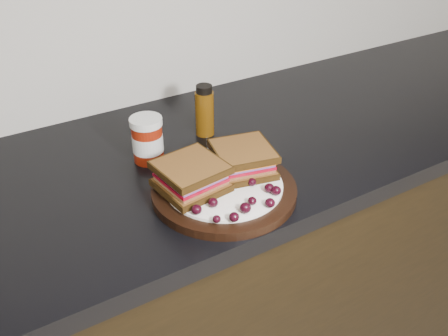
# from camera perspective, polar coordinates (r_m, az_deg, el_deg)

# --- Properties ---
(base_cabinets) EXTENTS (3.96, 0.58, 0.86)m
(base_cabinets) POSITION_cam_1_polar(r_m,az_deg,el_deg) (1.38, -4.83, -16.04)
(base_cabinets) COLOR black
(base_cabinets) RESTS_ON ground_plane
(countertop) EXTENTS (3.98, 0.60, 0.04)m
(countertop) POSITION_cam_1_polar(r_m,az_deg,el_deg) (1.08, -5.91, -0.16)
(countertop) COLOR black
(countertop) RESTS_ON base_cabinets
(plate) EXTENTS (0.28, 0.28, 0.02)m
(plate) POSITION_cam_1_polar(r_m,az_deg,el_deg) (0.96, 0.00, -2.55)
(plate) COLOR black
(plate) RESTS_ON countertop
(sandwich_left) EXTENTS (0.13, 0.13, 0.05)m
(sandwich_left) POSITION_cam_1_polar(r_m,az_deg,el_deg) (0.93, -3.81, -0.94)
(sandwich_left) COLOR brown
(sandwich_left) RESTS_ON plate
(sandwich_right) EXTENTS (0.13, 0.13, 0.05)m
(sandwich_right) POSITION_cam_1_polar(r_m,az_deg,el_deg) (0.98, 2.18, 1.01)
(sandwich_right) COLOR brown
(sandwich_right) RESTS_ON plate
(grape_0) EXTENTS (0.02, 0.02, 0.02)m
(grape_0) POSITION_cam_1_polar(r_m,az_deg,el_deg) (0.88, -3.16, -4.76)
(grape_0) COLOR black
(grape_0) RESTS_ON plate
(grape_1) EXTENTS (0.02, 0.02, 0.02)m
(grape_1) POSITION_cam_1_polar(r_m,az_deg,el_deg) (0.89, -1.26, -3.97)
(grape_1) COLOR black
(grape_1) RESTS_ON plate
(grape_2) EXTENTS (0.01, 0.01, 0.01)m
(grape_2) POSITION_cam_1_polar(r_m,az_deg,el_deg) (0.86, -0.84, -5.86)
(grape_2) COLOR black
(grape_2) RESTS_ON plate
(grape_3) EXTENTS (0.02, 0.02, 0.02)m
(grape_3) POSITION_cam_1_polar(r_m,az_deg,el_deg) (0.86, 1.16, -5.62)
(grape_3) COLOR black
(grape_3) RESTS_ON plate
(grape_4) EXTENTS (0.02, 0.02, 0.02)m
(grape_4) POSITION_cam_1_polar(r_m,az_deg,el_deg) (0.88, 2.45, -4.57)
(grape_4) COLOR black
(grape_4) RESTS_ON plate
(grape_5) EXTENTS (0.02, 0.02, 0.02)m
(grape_5) POSITION_cam_1_polar(r_m,az_deg,el_deg) (0.90, 3.24, -3.78)
(grape_5) COLOR black
(grape_5) RESTS_ON plate
(grape_6) EXTENTS (0.02, 0.02, 0.02)m
(grape_6) POSITION_cam_1_polar(r_m,az_deg,el_deg) (0.89, 5.28, -3.99)
(grape_6) COLOR black
(grape_6) RESTS_ON plate
(grape_7) EXTENTS (0.02, 0.02, 0.02)m
(grape_7) POSITION_cam_1_polar(r_m,az_deg,el_deg) (0.93, 5.97, -2.59)
(grape_7) COLOR black
(grape_7) RESTS_ON plate
(grape_8) EXTENTS (0.02, 0.02, 0.02)m
(grape_8) POSITION_cam_1_polar(r_m,az_deg,el_deg) (0.93, 5.20, -2.29)
(grape_8) COLOR black
(grape_8) RESTS_ON plate
(grape_9) EXTENTS (0.02, 0.02, 0.02)m
(grape_9) POSITION_cam_1_polar(r_m,az_deg,el_deg) (0.95, 3.21, -1.61)
(grape_9) COLOR black
(grape_9) RESTS_ON plate
(grape_10) EXTENTS (0.02, 0.02, 0.02)m
(grape_10) POSITION_cam_1_polar(r_m,az_deg,el_deg) (0.98, 4.06, -0.10)
(grape_10) COLOR black
(grape_10) RESTS_ON plate
(grape_11) EXTENTS (0.02, 0.02, 0.02)m
(grape_11) POSITION_cam_1_polar(r_m,az_deg,el_deg) (0.98, 3.48, -0.27)
(grape_11) COLOR black
(grape_11) RESTS_ON plate
(grape_12) EXTENTS (0.02, 0.02, 0.02)m
(grape_12) POSITION_cam_1_polar(r_m,az_deg,el_deg) (0.99, 3.44, 0.35)
(grape_12) COLOR black
(grape_12) RESTS_ON plate
(grape_13) EXTENTS (0.02, 0.02, 0.02)m
(grape_13) POSITION_cam_1_polar(r_m,az_deg,el_deg) (1.01, 0.84, 0.94)
(grape_13) COLOR black
(grape_13) RESTS_ON plate
(grape_14) EXTENTS (0.02, 0.02, 0.02)m
(grape_14) POSITION_cam_1_polar(r_m,az_deg,el_deg) (0.96, -4.80, -1.29)
(grape_14) COLOR black
(grape_14) RESTS_ON plate
(grape_15) EXTENTS (0.02, 0.02, 0.02)m
(grape_15) POSITION_cam_1_polar(r_m,az_deg,el_deg) (0.93, -3.43, -2.05)
(grape_15) COLOR black
(grape_15) RESTS_ON plate
(grape_16) EXTENTS (0.02, 0.02, 0.02)m
(grape_16) POSITION_cam_1_polar(r_m,az_deg,el_deg) (0.93, -4.57, -2.38)
(grape_16) COLOR black
(grape_16) RESTS_ON plate
(grape_17) EXTENTS (0.02, 0.02, 0.02)m
(grape_17) POSITION_cam_1_polar(r_m,az_deg,el_deg) (0.92, -3.52, -2.70)
(grape_17) COLOR black
(grape_17) RESTS_ON plate
(grape_18) EXTENTS (0.02, 0.02, 0.02)m
(grape_18) POSITION_cam_1_polar(r_m,az_deg,el_deg) (0.95, -4.46, -1.27)
(grape_18) COLOR black
(grape_18) RESTS_ON plate
(grape_19) EXTENTS (0.02, 0.02, 0.02)m
(grape_19) POSITION_cam_1_polar(r_m,az_deg,el_deg) (0.94, -5.15, -1.75)
(grape_19) COLOR black
(grape_19) RESTS_ON plate
(grape_20) EXTENTS (0.02, 0.02, 0.02)m
(grape_20) POSITION_cam_1_polar(r_m,az_deg,el_deg) (0.93, -2.58, -2.38)
(grape_20) COLOR black
(grape_20) RESTS_ON plate
(condiment_jar) EXTENTS (0.08, 0.08, 0.10)m
(condiment_jar) POSITION_cam_1_polar(r_m,az_deg,el_deg) (1.06, -8.74, 3.24)
(condiment_jar) COLOR maroon
(condiment_jar) RESTS_ON countertop
(oil_bottle) EXTENTS (0.05, 0.05, 0.12)m
(oil_bottle) POSITION_cam_1_polar(r_m,az_deg,el_deg) (1.15, -2.24, 6.61)
(oil_bottle) COLOR #533108
(oil_bottle) RESTS_ON countertop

